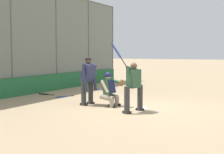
{
  "coord_description": "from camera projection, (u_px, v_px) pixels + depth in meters",
  "views": [
    {
      "loc": [
        9.66,
        4.18,
        1.89
      ],
      "look_at": [
        0.21,
        -1.0,
        1.05
      ],
      "focal_mm": 50.0,
      "sensor_mm": 36.0,
      "label": 1
    }
  ],
  "objects": [
    {
      "name": "spare_bat_third_base_side",
      "position": [
        63.0,
        97.0,
        13.22
      ],
      "size": [
        0.81,
        0.38,
        0.07
      ],
      "rotation": [
        0.0,
        0.0,
        5.88
      ],
      "color": "black",
      "rests_on": "ground_plane"
    },
    {
      "name": "ground_plane",
      "position": [
        141.0,
        108.0,
        10.59
      ],
      "size": [
        160.0,
        160.0,
        0.0
      ],
      "primitive_type": "plane",
      "color": "tan"
    },
    {
      "name": "catcher_behind_plate",
      "position": [
        110.0,
        89.0,
        10.95
      ],
      "size": [
        0.64,
        0.75,
        1.22
      ],
      "rotation": [
        0.0,
        0.0,
        0.05
      ],
      "color": "gray",
      "rests_on": "ground_plane"
    },
    {
      "name": "batter_at_plate",
      "position": [
        133.0,
        85.0,
        9.88
      ],
      "size": [
        0.93,
        0.8,
        2.2
      ],
      "rotation": [
        0.0,
        0.0,
        -0.19
      ],
      "color": "#333333",
      "rests_on": "ground_plane"
    },
    {
      "name": "backstop_fence",
      "position": [
        11.0,
        36.0,
        13.28
      ],
      "size": [
        18.15,
        0.08,
        5.0
      ],
      "color": "#515651",
      "rests_on": "ground_plane"
    },
    {
      "name": "home_plate_marker",
      "position": [
        141.0,
        108.0,
        10.59
      ],
      "size": [
        0.43,
        0.43,
        0.01
      ],
      "primitive_type": "cube",
      "color": "white",
      "rests_on": "ground_plane"
    },
    {
      "name": "bleachers_beyond",
      "position": [
        7.0,
        77.0,
        16.82
      ],
      "size": [
        12.65,
        3.05,
        1.8
      ],
      "color": "slate",
      "rests_on": "ground_plane"
    },
    {
      "name": "spare_bat_near_backstop",
      "position": [
        101.0,
        90.0,
        15.73
      ],
      "size": [
        0.18,
        0.88,
        0.07
      ],
      "rotation": [
        0.0,
        0.0,
        1.72
      ],
      "color": "black",
      "rests_on": "ground_plane"
    },
    {
      "name": "spare_bat_by_padding",
      "position": [
        44.0,
        94.0,
        14.04
      ],
      "size": [
        0.13,
        0.92,
        0.07
      ],
      "rotation": [
        0.0,
        0.0,
        4.63
      ],
      "color": "black",
      "rests_on": "ground_plane"
    },
    {
      "name": "umpire_home",
      "position": [
        88.0,
        80.0,
        11.26
      ],
      "size": [
        0.69,
        0.46,
        1.71
      ],
      "rotation": [
        0.0,
        0.0,
        -0.1
      ],
      "color": "#333333",
      "rests_on": "ground_plane"
    },
    {
      "name": "padding_wall",
      "position": [
        14.0,
        87.0,
        13.4
      ],
      "size": [
        17.71,
        0.18,
        0.81
      ],
      "primitive_type": "cube",
      "color": "#236638",
      "rests_on": "ground_plane"
    }
  ]
}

